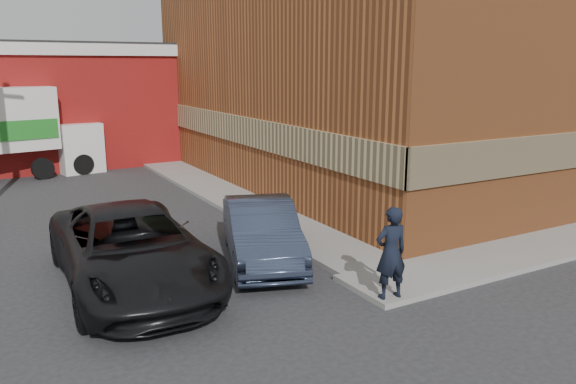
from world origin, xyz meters
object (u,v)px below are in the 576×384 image
man (391,253)px  suv_a (131,249)px  brick_building (394,63)px  sedan (261,232)px

man → suv_a: (-4.19, 3.35, -0.21)m
man → suv_a: size_ratio=0.31×
brick_building → suv_a: size_ratio=3.05×
brick_building → sedan: (-9.79, -7.12, -3.95)m
brick_building → sedan: brick_building is taller
man → suv_a: bearing=-31.6°
sedan → suv_a: suv_a is taller
brick_building → sedan: 12.73m
man → suv_a: 5.37m
brick_building → man: (-8.70, -10.55, -3.64)m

